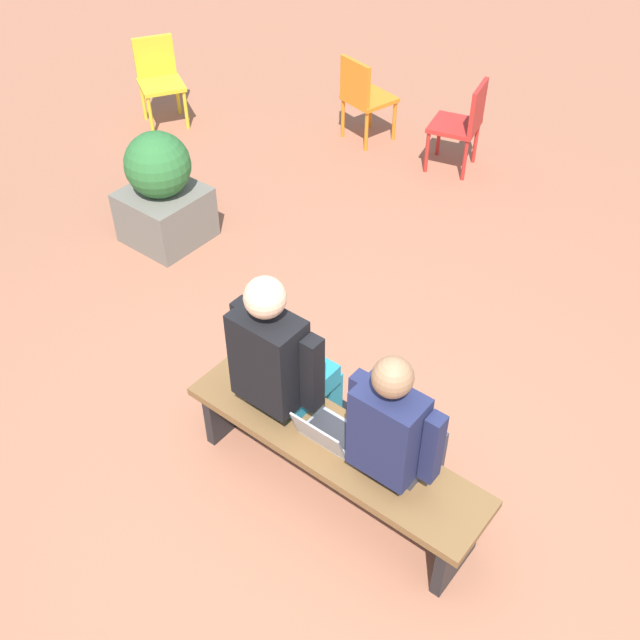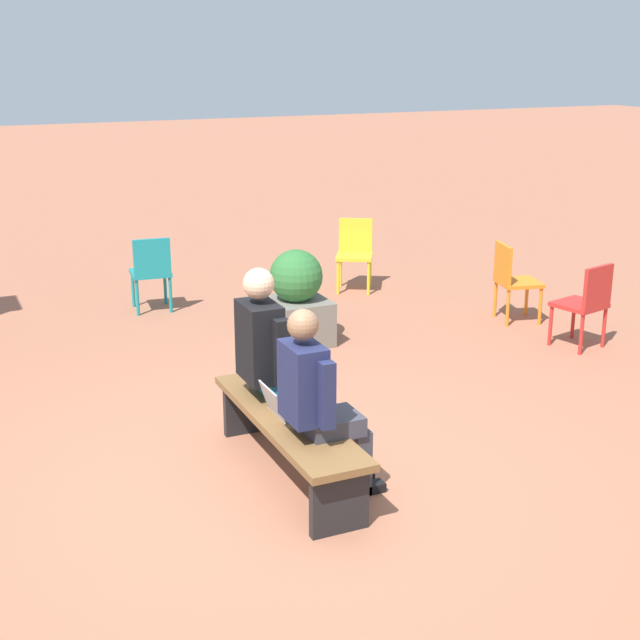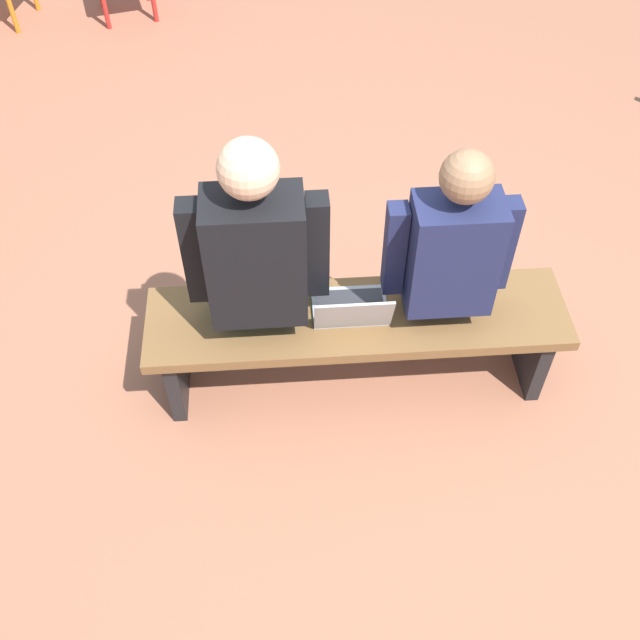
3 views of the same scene
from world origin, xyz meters
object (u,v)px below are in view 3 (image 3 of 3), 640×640
at_px(person_student, 444,258).
at_px(person_adult, 258,260).
at_px(bench, 357,329).
at_px(laptop, 351,309).

height_order(person_student, person_adult, person_adult).
relative_size(bench, person_adult, 1.31).
xyz_separation_m(person_student, laptop, (0.38, 0.08, -0.20)).
xyz_separation_m(bench, person_adult, (0.41, -0.07, 0.38)).
relative_size(person_adult, laptop, 4.31).
bearing_deg(laptop, person_adult, -12.25).
distance_m(bench, laptop, 0.15).
bearing_deg(laptop, person_student, -168.67).
xyz_separation_m(person_student, person_adult, (0.76, -0.01, 0.04)).
bearing_deg(laptop, bench, -158.21).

